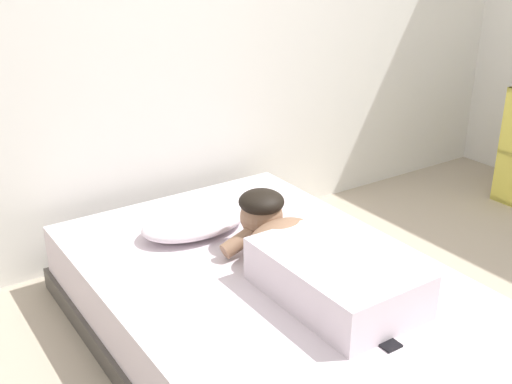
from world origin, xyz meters
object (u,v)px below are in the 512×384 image
at_px(coffee_cup, 263,216).
at_px(cell_phone, 381,339).
at_px(pillow, 195,221).
at_px(person_lying, 313,258).
at_px(bed, 278,315).

xyz_separation_m(coffee_cup, cell_phone, (-0.19, -1.00, -0.03)).
bearing_deg(pillow, coffee_cup, -16.56).
bearing_deg(coffee_cup, person_lying, -104.70).
bearing_deg(cell_phone, coffee_cup, 79.19).
xyz_separation_m(person_lying, cell_phone, (-0.04, -0.44, -0.10)).
height_order(person_lying, coffee_cup, person_lying).
bearing_deg(cell_phone, bed, 96.07).
relative_size(bed, person_lying, 2.28).
distance_m(person_lying, coffee_cup, 0.58).
height_order(person_lying, cell_phone, person_lying).
relative_size(pillow, coffee_cup, 4.16).
bearing_deg(person_lying, bed, 138.31).
bearing_deg(cell_phone, person_lying, 84.29).
bearing_deg(cell_phone, pillow, 96.87).
bearing_deg(person_lying, pillow, 105.02).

